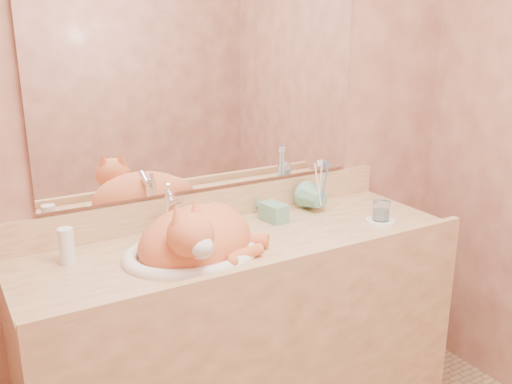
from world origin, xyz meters
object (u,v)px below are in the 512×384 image
vanity_counter (244,345)px  toothbrush_cup (321,201)px  cat (197,236)px  soap_dispenser (283,205)px  sink_basin (191,235)px  water_glass (381,211)px

vanity_counter → toothbrush_cup: size_ratio=13.75×
cat → soap_dispenser: 0.43m
sink_basin → toothbrush_cup: 0.64m
cat → water_glass: size_ratio=5.57×
soap_dispenser → vanity_counter: bearing=-169.0°
water_glass → soap_dispenser: bearing=153.7°
sink_basin → toothbrush_cup: size_ratio=3.96×
soap_dispenser → toothbrush_cup: 0.20m
sink_basin → vanity_counter: bearing=1.1°
sink_basin → soap_dispenser: (0.43, 0.10, 0.01)m
sink_basin → water_glass: (0.77, -0.08, -0.02)m
sink_basin → cat: cat is taller
sink_basin → soap_dispenser: soap_dispenser is taller
vanity_counter → cat: (-0.19, -0.03, 0.50)m
vanity_counter → toothbrush_cup: toothbrush_cup is taller
cat → toothbrush_cup: size_ratio=3.68×
vanity_counter → sink_basin: size_ratio=3.47×
vanity_counter → water_glass: size_ratio=20.82×
soap_dispenser → water_glass: size_ratio=2.09×
cat → soap_dispenser: cat is taller
vanity_counter → sink_basin: (-0.21, -0.02, 0.50)m
cat → water_glass: cat is taller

